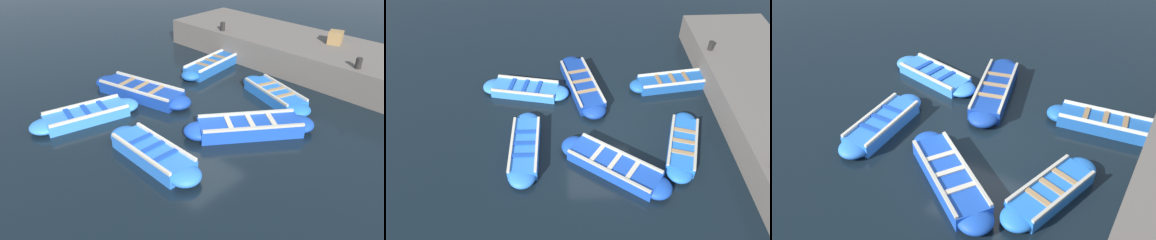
{
  "view_description": "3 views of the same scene",
  "coord_description": "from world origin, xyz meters",
  "views": [
    {
      "loc": [
        7.25,
        7.31,
        5.59
      ],
      "look_at": [
        0.84,
        0.67,
        0.3
      ],
      "focal_mm": 35.0,
      "sensor_mm": 36.0,
      "label": 1
    },
    {
      "loc": [
        1.27,
        9.15,
        9.07
      ],
      "look_at": [
        0.85,
        -0.07,
        0.24
      ],
      "focal_mm": 35.0,
      "sensor_mm": 36.0,
      "label": 2
    },
    {
      "loc": [
        -4.32,
        8.6,
        7.93
      ],
      "look_at": [
        0.49,
        0.12,
        0.5
      ],
      "focal_mm": 42.0,
      "sensor_mm": 36.0,
      "label": 3
    }
  ],
  "objects": [
    {
      "name": "boat_tucked",
      "position": [
        -2.46,
        1.18,
        0.17
      ],
      "size": [
        1.71,
        3.22,
        0.41
      ],
      "color": "blue",
      "rests_on": "ground"
    },
    {
      "name": "boat_alongside",
      "position": [
        2.59,
        1.07,
        0.19
      ],
      "size": [
        0.91,
        3.22,
        0.43
      ],
      "color": "blue",
      "rests_on": "ground"
    },
    {
      "name": "ground_plane",
      "position": [
        0.0,
        0.0,
        0.0
      ],
      "size": [
        120.0,
        120.0,
        0.0
      ],
      "primitive_type": "plane",
      "color": "black"
    },
    {
      "name": "bollard_north",
      "position": [
        -4.39,
        -2.91,
        1.23
      ],
      "size": [
        0.2,
        0.2,
        0.35
      ],
      "primitive_type": "cylinder",
      "color": "black",
      "rests_on": "quay_wall"
    },
    {
      "name": "boat_mid_row",
      "position": [
        2.74,
        -1.9,
        0.16
      ],
      "size": [
        3.4,
        1.53,
        0.38
      ],
      "color": "#3884E0",
      "rests_on": "ground"
    },
    {
      "name": "boat_outer_right",
      "position": [
        -0.16,
        1.96,
        0.2
      ],
      "size": [
        3.52,
        2.89,
        0.45
      ],
      "color": "#1947B7",
      "rests_on": "ground"
    },
    {
      "name": "boat_end_of_row",
      "position": [
        -2.84,
        -2.04,
        0.19
      ],
      "size": [
        3.35,
        1.14,
        0.43
      ],
      "color": "#1E59AD",
      "rests_on": "ground"
    },
    {
      "name": "boat_far_corner",
      "position": [
        0.61,
        -2.03,
        0.2
      ],
      "size": [
        1.75,
        3.92,
        0.45
      ],
      "color": "navy",
      "rests_on": "ground"
    }
  ]
}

